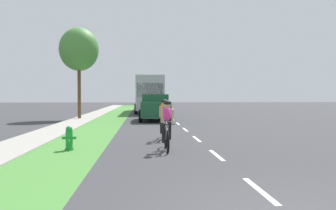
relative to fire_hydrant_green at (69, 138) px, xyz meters
The scene contains 12 objects.
ground_plane 14.15m from the fire_hydrant_green, 71.73° to the left, with size 120.00×120.00×0.00m, color #38383A.
grass_verge 13.44m from the fire_hydrant_green, 90.00° to the left, with size 2.20×70.00×0.01m, color #478438.
sidewalk_concrete 13.58m from the fire_hydrant_green, 98.31° to the left, with size 1.73×70.00×0.10m, color #9E998E.
lane_markings_center 17.99m from the fire_hydrant_green, 75.73° to the left, with size 0.12×54.07×0.01m.
fire_hydrant_green is the anchor object (origin of this frame).
cyclist_lead 3.10m from the fire_hydrant_green, ahead, with size 0.42×1.72×1.58m.
cyclist_trailing 4.00m from the fire_hydrant_green, 37.90° to the left, with size 0.42×1.72×1.58m.
suv_dark_green 13.00m from the fire_hydrant_green, 76.13° to the left, with size 2.15×4.70×1.79m.
bus_silver 24.69m from the fire_hydrant_green, 83.16° to the left, with size 2.78×11.60×3.48m.
sedan_red 43.91m from the fire_hydrant_green, 85.74° to the left, with size 1.98×4.30×1.52m.
pickup_blue 52.17m from the fire_hydrant_green, 86.89° to the left, with size 2.22×5.10×1.64m.
street_tree_near 15.54m from the fire_hydrant_green, 98.94° to the left, with size 2.83×2.83×6.61m.
Camera 1 is at (-2.11, -4.56, 1.73)m, focal length 37.36 mm.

